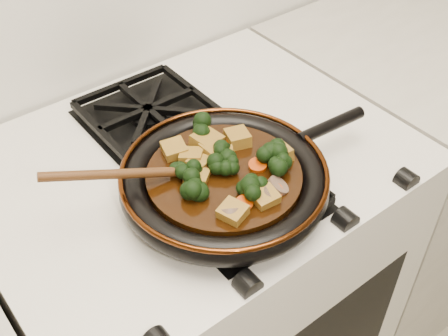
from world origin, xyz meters
TOP-DOWN VIEW (x-y plane):
  - stove at (0.00, 1.69)m, footprint 0.76×0.60m
  - burner_grate_front at (0.00, 1.55)m, footprint 0.23×0.23m
  - burner_grate_back at (0.00, 1.83)m, footprint 0.23×0.23m
  - skillet at (-0.02, 1.57)m, footprint 0.46×0.34m
  - braising_sauce at (-0.02, 1.57)m, footprint 0.25×0.25m
  - tofu_cube_0 at (-0.07, 1.49)m, footprint 0.05×0.05m
  - tofu_cube_1 at (-0.05, 1.65)m, footprint 0.05×0.05m
  - tofu_cube_2 at (-0.06, 1.58)m, footprint 0.05×0.05m
  - tofu_cube_3 at (-0.04, 1.62)m, footprint 0.05×0.05m
  - tofu_cube_4 at (0.07, 1.54)m, footprint 0.05×0.04m
  - tofu_cube_5 at (-0.00, 1.61)m, footprint 0.04×0.04m
  - tofu_cube_6 at (-0.00, 1.59)m, footprint 0.05×0.05m
  - tofu_cube_7 at (0.05, 1.61)m, footprint 0.05×0.05m
  - tofu_cube_8 at (-0.01, 1.48)m, footprint 0.04×0.04m
  - tofu_cube_9 at (-0.04, 1.60)m, footprint 0.05×0.04m
  - tofu_cube_10 at (-0.00, 1.64)m, footprint 0.05×0.05m
  - broccoli_floret_0 at (-0.07, 1.60)m, footprint 0.07×0.06m
  - broccoli_floret_1 at (0.05, 1.52)m, footprint 0.09×0.09m
  - broccoli_floret_2 at (0.01, 1.59)m, footprint 0.08×0.08m
  - broccoli_floret_3 at (-0.01, 1.50)m, footprint 0.08×0.08m
  - broccoli_floret_4 at (0.06, 1.54)m, footprint 0.09×0.08m
  - broccoli_floret_5 at (-0.09, 1.55)m, footprint 0.08×0.09m
  - broccoli_floret_6 at (-0.07, 1.56)m, footprint 0.07×0.08m
  - broccoli_floret_7 at (0.00, 1.67)m, footprint 0.08×0.09m
  - broccoli_floret_8 at (-0.02, 1.57)m, footprint 0.08×0.08m
  - carrot_coin_0 at (0.03, 1.55)m, footprint 0.03×0.03m
  - carrot_coin_1 at (-0.04, 1.49)m, footprint 0.03×0.03m
  - carrot_coin_2 at (0.04, 1.61)m, footprint 0.03×0.03m
  - carrot_coin_3 at (0.01, 1.49)m, footprint 0.03×0.03m
  - carrot_coin_4 at (-0.02, 1.60)m, footprint 0.03×0.03m
  - mushroom_slice_0 at (0.00, 1.48)m, footprint 0.04×0.04m
  - mushroom_slice_1 at (-0.05, 1.65)m, footprint 0.04×0.04m
  - mushroom_slice_2 at (0.02, 1.49)m, footprint 0.05×0.05m
  - mushroom_slice_3 at (-0.07, 1.49)m, footprint 0.04×0.04m
  - wooden_spoon at (-0.12, 1.62)m, footprint 0.15×0.07m

SIDE VIEW (x-z plane):
  - stove at x=0.00m, z-range 0.00..0.90m
  - burner_grate_front at x=0.00m, z-range 0.90..0.93m
  - burner_grate_back at x=0.00m, z-range 0.90..0.93m
  - skillet at x=-0.02m, z-range 0.92..0.97m
  - braising_sauce at x=-0.02m, z-range 0.94..0.96m
  - carrot_coin_0 at x=0.03m, z-range 0.96..0.97m
  - carrot_coin_1 at x=-0.04m, z-range 0.96..0.97m
  - carrot_coin_2 at x=0.04m, z-range 0.95..0.98m
  - carrot_coin_3 at x=0.01m, z-range 0.95..0.97m
  - carrot_coin_4 at x=-0.02m, z-range 0.96..0.97m
  - mushroom_slice_0 at x=0.00m, z-range 0.95..0.98m
  - mushroom_slice_1 at x=-0.05m, z-range 0.96..0.98m
  - mushroom_slice_2 at x=0.02m, z-range 0.95..0.98m
  - mushroom_slice_3 at x=-0.07m, z-range 0.95..0.98m
  - tofu_cube_9 at x=-0.04m, z-range 0.95..0.98m
  - tofu_cube_2 at x=-0.06m, z-range 0.95..0.98m
  - tofu_cube_8 at x=-0.01m, z-range 0.95..0.98m
  - tofu_cube_3 at x=-0.04m, z-range 0.95..0.98m
  - tofu_cube_6 at x=0.00m, z-range 0.95..0.98m
  - tofu_cube_0 at x=-0.07m, z-range 0.95..0.98m
  - tofu_cube_1 at x=-0.05m, z-range 0.95..0.98m
  - tofu_cube_5 at x=0.00m, z-range 0.95..0.98m
  - broccoli_floret_5 at x=-0.09m, z-range 0.94..1.00m
  - tofu_cube_7 at x=0.05m, z-range 0.95..0.98m
  - tofu_cube_4 at x=0.07m, z-range 0.95..0.98m
  - tofu_cube_10 at x=0.00m, z-range 0.95..0.98m
  - broccoli_floret_8 at x=-0.02m, z-range 0.94..1.00m
  - broccoli_floret_2 at x=0.01m, z-range 0.94..1.00m
  - broccoli_floret_6 at x=-0.07m, z-range 0.94..1.00m
  - broccoli_floret_0 at x=-0.07m, z-range 0.94..1.00m
  - broccoli_floret_3 at x=-0.01m, z-range 0.94..1.01m
  - broccoli_floret_7 at x=0.00m, z-range 0.94..1.00m
  - broccoli_floret_1 at x=0.05m, z-range 0.94..1.01m
  - broccoli_floret_4 at x=0.06m, z-range 0.94..1.01m
  - wooden_spoon at x=-0.12m, z-range 0.86..1.10m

